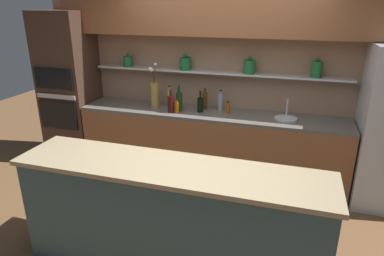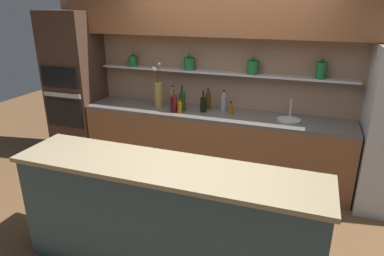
# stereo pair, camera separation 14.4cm
# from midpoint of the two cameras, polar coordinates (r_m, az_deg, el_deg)

# --- Properties ---
(ground_plane) EXTENTS (12.00, 12.00, 0.00)m
(ground_plane) POSITION_cam_midpoint_polar(r_m,az_deg,el_deg) (3.82, -1.37, -16.44)
(ground_plane) COLOR brown
(back_wall_unit) EXTENTS (5.20, 0.44, 2.60)m
(back_wall_unit) POSITION_cam_midpoint_polar(r_m,az_deg,el_deg) (4.59, 4.63, 11.04)
(back_wall_unit) COLOR #937056
(back_wall_unit) RESTS_ON ground_plane
(back_counter_unit) EXTENTS (3.52, 0.62, 0.92)m
(back_counter_unit) POSITION_cam_midpoint_polar(r_m,az_deg,el_deg) (4.65, 2.09, -2.80)
(back_counter_unit) COLOR brown
(back_counter_unit) RESTS_ON ground_plane
(island_counter) EXTENTS (2.65, 0.61, 1.02)m
(island_counter) POSITION_cam_midpoint_polar(r_m,az_deg,el_deg) (3.08, -5.00, -14.89)
(island_counter) COLOR #334C56
(island_counter) RESTS_ON ground_plane
(oven_tower) EXTENTS (0.70, 0.64, 2.18)m
(oven_tower) POSITION_cam_midpoint_polar(r_m,az_deg,el_deg) (5.38, -20.44, 6.18)
(oven_tower) COLOR #3D281E
(oven_tower) RESTS_ON ground_plane
(flower_vase) EXTENTS (0.11, 0.18, 0.60)m
(flower_vase) POSITION_cam_midpoint_polar(r_m,az_deg,el_deg) (4.68, -7.12, 5.69)
(flower_vase) COLOR olive
(flower_vase) RESTS_ON back_counter_unit
(sink_fixture) EXTENTS (0.28, 0.28, 0.25)m
(sink_fixture) POSITION_cam_midpoint_polar(r_m,az_deg,el_deg) (4.36, 14.49, 1.74)
(sink_fixture) COLOR #B7B7BC
(sink_fixture) RESTS_ON back_counter_unit
(bottle_wine_0) EXTENTS (0.08, 0.08, 0.31)m
(bottle_wine_0) POSITION_cam_midpoint_polar(r_m,az_deg,el_deg) (4.47, -4.49, 4.00)
(bottle_wine_0) COLOR #380C0C
(bottle_wine_0) RESTS_ON back_counter_unit
(bottle_wine_1) EXTENTS (0.08, 0.08, 0.29)m
(bottle_wine_1) POSITION_cam_midpoint_polar(r_m,az_deg,el_deg) (4.48, 0.47, 3.96)
(bottle_wine_1) COLOR black
(bottle_wine_1) RESTS_ON back_counter_unit
(bottle_wine_2) EXTENTS (0.08, 0.08, 0.34)m
(bottle_wine_2) POSITION_cam_midpoint_polar(r_m,az_deg,el_deg) (4.53, -3.04, 4.46)
(bottle_wine_2) COLOR #193814
(bottle_wine_2) RESTS_ON back_counter_unit
(bottle_sauce_3) EXTENTS (0.05, 0.05, 0.17)m
(bottle_sauce_3) POSITION_cam_midpoint_polar(r_m,az_deg,el_deg) (4.44, 5.07, 3.25)
(bottle_sauce_3) COLOR #9E4C0A
(bottle_sauce_3) RESTS_ON back_counter_unit
(bottle_spirit_4) EXTENTS (0.07, 0.07, 0.28)m
(bottle_spirit_4) POSITION_cam_midpoint_polar(r_m,az_deg,el_deg) (4.56, 3.86, 4.37)
(bottle_spirit_4) COLOR gray
(bottle_spirit_4) RESTS_ON back_counter_unit
(bottle_wine_5) EXTENTS (0.07, 0.07, 0.28)m
(bottle_wine_5) POSITION_cam_midpoint_polar(r_m,az_deg,el_deg) (4.62, -3.14, 4.44)
(bottle_wine_5) COLOR black
(bottle_wine_5) RESTS_ON back_counter_unit
(bottle_sauce_6) EXTENTS (0.06, 0.06, 0.19)m
(bottle_sauce_6) POSITION_cam_midpoint_polar(r_m,az_deg,el_deg) (4.45, -3.43, 3.49)
(bottle_sauce_6) COLOR #9E4C0A
(bottle_sauce_6) RESTS_ON back_counter_unit
(bottle_spirit_7) EXTENTS (0.07, 0.07, 0.29)m
(bottle_spirit_7) POSITION_cam_midpoint_polar(r_m,az_deg,el_deg) (4.75, -4.63, 5.08)
(bottle_spirit_7) COLOR tan
(bottle_spirit_7) RESTS_ON back_counter_unit
(bottle_spirit_8) EXTENTS (0.07, 0.07, 0.28)m
(bottle_spirit_8) POSITION_cam_midpoint_polar(r_m,az_deg,el_deg) (4.61, 1.25, 4.62)
(bottle_spirit_8) COLOR #4C2D0C
(bottle_spirit_8) RESTS_ON back_counter_unit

